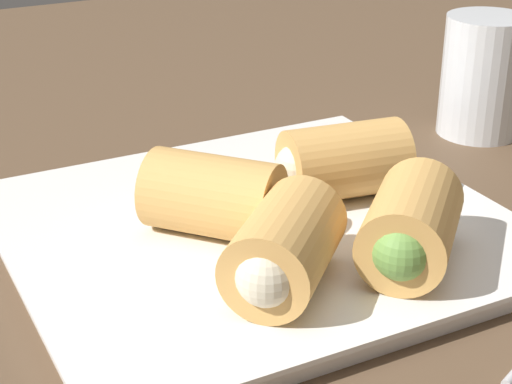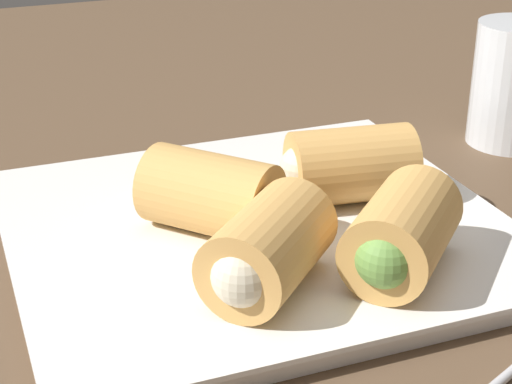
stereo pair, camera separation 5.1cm
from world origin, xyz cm
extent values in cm
cube|color=brown|center=(0.00, 0.00, 1.00)|extent=(180.00, 140.00, 2.00)
cube|color=white|center=(1.41, 0.20, 2.60)|extent=(28.13, 25.88, 1.20)
cube|color=white|center=(1.41, 0.20, 3.35)|extent=(29.25, 26.92, 0.30)
cylinder|color=#DBA356|center=(-1.49, -0.34, 5.89)|extent=(8.64, 8.86, 4.77)
sphere|color=beige|center=(-3.56, 1.97, 5.89)|extent=(3.10, 3.10, 3.10)
cylinder|color=#DBA356|center=(-0.75, -7.23, 5.89)|extent=(8.79, 8.73, 4.77)
sphere|color=beige|center=(-2.97, -9.39, 5.89)|extent=(3.10, 3.10, 3.10)
cylinder|color=#DBA356|center=(8.03, 0.83, 5.89)|extent=(8.21, 5.78, 4.77)
sphere|color=beige|center=(4.96, 1.26, 5.89)|extent=(3.10, 3.10, 3.10)
cylinder|color=#DBA356|center=(6.50, -8.19, 5.89)|extent=(8.79, 8.73, 4.77)
sphere|color=#6B9E47|center=(4.28, -10.35, 5.89)|extent=(3.10, 3.10, 3.10)
camera|label=1|loc=(-19.70, -40.71, 27.01)|focal=60.00mm
camera|label=2|loc=(-15.07, -42.78, 27.01)|focal=60.00mm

